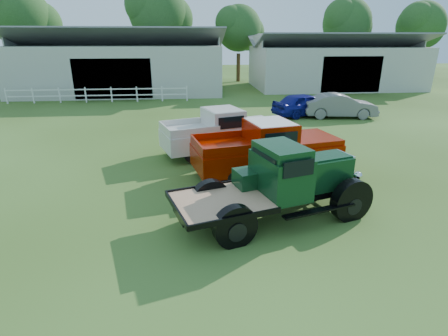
{
  "coord_description": "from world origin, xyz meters",
  "views": [
    {
      "loc": [
        -0.79,
        -8.92,
        4.85
      ],
      "look_at": [
        0.2,
        1.2,
        1.05
      ],
      "focal_mm": 28.0,
      "sensor_mm": 36.0,
      "label": 1
    }
  ],
  "objects_px": {
    "red_pickup": "(267,148)",
    "vintage_flatbed": "(276,183)",
    "misc_car_blue": "(305,104)",
    "misc_car_grey": "(340,106)",
    "white_pickup": "(221,132)"
  },
  "relations": [
    {
      "from": "vintage_flatbed",
      "to": "misc_car_blue",
      "type": "relative_size",
      "value": 1.25
    },
    {
      "from": "misc_car_grey",
      "to": "vintage_flatbed",
      "type": "bearing_deg",
      "value": 157.28
    },
    {
      "from": "misc_car_blue",
      "to": "red_pickup",
      "type": "bearing_deg",
      "value": 136.32
    },
    {
      "from": "red_pickup",
      "to": "vintage_flatbed",
      "type": "bearing_deg",
      "value": -109.64
    },
    {
      "from": "vintage_flatbed",
      "to": "misc_car_blue",
      "type": "bearing_deg",
      "value": 52.12
    },
    {
      "from": "misc_car_blue",
      "to": "misc_car_grey",
      "type": "xyz_separation_m",
      "value": [
        2.07,
        -0.73,
        0.0
      ]
    },
    {
      "from": "misc_car_grey",
      "to": "misc_car_blue",
      "type": "bearing_deg",
      "value": 77.51
    },
    {
      "from": "red_pickup",
      "to": "misc_car_grey",
      "type": "height_order",
      "value": "red_pickup"
    },
    {
      "from": "red_pickup",
      "to": "misc_car_blue",
      "type": "relative_size",
      "value": 1.28
    },
    {
      "from": "vintage_flatbed",
      "to": "white_pickup",
      "type": "relative_size",
      "value": 1.03
    },
    {
      "from": "red_pickup",
      "to": "misc_car_grey",
      "type": "xyz_separation_m",
      "value": [
        6.82,
        9.4,
        -0.27
      ]
    },
    {
      "from": "white_pickup",
      "to": "misc_car_blue",
      "type": "height_order",
      "value": "white_pickup"
    },
    {
      "from": "red_pickup",
      "to": "misc_car_grey",
      "type": "bearing_deg",
      "value": 42.15
    },
    {
      "from": "white_pickup",
      "to": "misc_car_grey",
      "type": "relative_size",
      "value": 1.16
    },
    {
      "from": "vintage_flatbed",
      "to": "white_pickup",
      "type": "bearing_deg",
      "value": 82.3
    }
  ]
}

